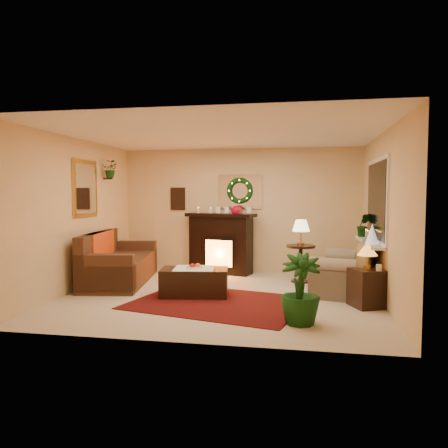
% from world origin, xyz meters
% --- Properties ---
extents(floor, '(5.00, 5.00, 0.00)m').
position_xyz_m(floor, '(0.00, 0.00, 0.00)').
color(floor, beige).
rests_on(floor, ground).
extents(ceiling, '(5.00, 5.00, 0.00)m').
position_xyz_m(ceiling, '(0.00, 0.00, 2.60)').
color(ceiling, white).
rests_on(ceiling, ground).
extents(wall_back, '(5.00, 5.00, 0.00)m').
position_xyz_m(wall_back, '(0.00, 2.25, 1.30)').
color(wall_back, '#EFD88C').
rests_on(wall_back, ground).
extents(wall_front, '(5.00, 5.00, 0.00)m').
position_xyz_m(wall_front, '(0.00, -2.25, 1.30)').
color(wall_front, '#EFD88C').
rests_on(wall_front, ground).
extents(wall_left, '(4.50, 4.50, 0.00)m').
position_xyz_m(wall_left, '(-2.50, 0.00, 1.30)').
color(wall_left, '#EFD88C').
rests_on(wall_left, ground).
extents(wall_right, '(4.50, 4.50, 0.00)m').
position_xyz_m(wall_right, '(2.50, 0.00, 1.30)').
color(wall_right, '#EFD88C').
rests_on(wall_right, ground).
extents(area_rug, '(2.87, 2.41, 0.01)m').
position_xyz_m(area_rug, '(0.05, -0.44, 0.01)').
color(area_rug, '#4B0C03').
rests_on(area_rug, floor).
extents(sofa, '(1.31, 2.33, 0.95)m').
position_xyz_m(sofa, '(-2.04, 0.75, 0.43)').
color(sofa, brown).
rests_on(sofa, floor).
extents(red_throw, '(0.80, 1.30, 0.02)m').
position_xyz_m(red_throw, '(-2.06, 0.93, 0.46)').
color(red_throw, red).
rests_on(red_throw, sofa).
extents(fireplace, '(1.35, 0.71, 1.18)m').
position_xyz_m(fireplace, '(-0.37, 2.04, 0.55)').
color(fireplace, black).
rests_on(fireplace, floor).
extents(poinsettia, '(0.23, 0.23, 0.23)m').
position_xyz_m(poinsettia, '(-0.04, 2.04, 1.30)').
color(poinsettia, '#C00020').
rests_on(poinsettia, fireplace).
extents(mantel_candle_a, '(0.07, 0.07, 0.20)m').
position_xyz_m(mantel_candle_a, '(-0.85, 2.05, 1.26)').
color(mantel_candle_a, beige).
rests_on(mantel_candle_a, fireplace).
extents(mantel_candle_b, '(0.06, 0.06, 0.19)m').
position_xyz_m(mantel_candle_b, '(-0.59, 2.03, 1.26)').
color(mantel_candle_b, white).
rests_on(mantel_candle_b, fireplace).
extents(mantel_mirror, '(0.92, 0.02, 0.72)m').
position_xyz_m(mantel_mirror, '(0.00, 2.23, 1.70)').
color(mantel_mirror, white).
rests_on(mantel_mirror, wall_back).
extents(wreath, '(0.55, 0.11, 0.55)m').
position_xyz_m(wreath, '(0.00, 2.19, 1.72)').
color(wreath, '#194719').
rests_on(wreath, wall_back).
extents(wall_art, '(0.32, 0.03, 0.48)m').
position_xyz_m(wall_art, '(-1.35, 2.23, 1.55)').
color(wall_art, '#381E11').
rests_on(wall_art, wall_back).
extents(gold_mirror, '(0.03, 0.84, 1.00)m').
position_xyz_m(gold_mirror, '(-2.48, 0.30, 1.75)').
color(gold_mirror, gold).
rests_on(gold_mirror, wall_left).
extents(hanging_plant, '(0.33, 0.28, 0.36)m').
position_xyz_m(hanging_plant, '(-2.34, 1.05, 1.97)').
color(hanging_plant, '#194719').
rests_on(hanging_plant, wall_left).
extents(loveseat, '(1.26, 1.72, 0.90)m').
position_xyz_m(loveseat, '(2.02, 0.69, 0.42)').
color(loveseat, '#B4A690').
rests_on(loveseat, floor).
extents(window_frame, '(0.03, 1.86, 1.36)m').
position_xyz_m(window_frame, '(2.48, 0.55, 1.55)').
color(window_frame, white).
rests_on(window_frame, wall_right).
extents(window_glass, '(0.02, 1.70, 1.22)m').
position_xyz_m(window_glass, '(2.47, 0.55, 1.55)').
color(window_glass, black).
rests_on(window_glass, wall_right).
extents(window_sill, '(0.22, 1.86, 0.04)m').
position_xyz_m(window_sill, '(2.38, 0.55, 0.87)').
color(window_sill, white).
rests_on(window_sill, wall_right).
extents(mini_tree, '(0.21, 0.21, 0.31)m').
position_xyz_m(mini_tree, '(2.35, 0.09, 1.04)').
color(mini_tree, silver).
rests_on(mini_tree, window_sill).
extents(sill_plant, '(0.30, 0.24, 0.54)m').
position_xyz_m(sill_plant, '(2.37, 1.22, 1.08)').
color(sill_plant, '#143517').
rests_on(sill_plant, window_sill).
extents(side_table_round, '(0.68, 0.68, 0.70)m').
position_xyz_m(side_table_round, '(1.27, 1.38, 0.32)').
color(side_table_round, black).
rests_on(side_table_round, floor).
extents(lamp_cream, '(0.32, 0.32, 0.49)m').
position_xyz_m(lamp_cream, '(1.27, 1.34, 0.88)').
color(lamp_cream, '#FCEDB7').
rests_on(lamp_cream, side_table_round).
extents(end_table_square, '(0.60, 0.60, 0.56)m').
position_xyz_m(end_table_square, '(2.26, -0.27, 0.27)').
color(end_table_square, '#3F2C18').
rests_on(end_table_square, floor).
extents(lamp_tiffany, '(0.29, 0.29, 0.43)m').
position_xyz_m(lamp_tiffany, '(2.23, -0.29, 0.74)').
color(lamp_tiffany, orange).
rests_on(lamp_tiffany, end_table_square).
extents(coffee_table, '(1.14, 0.73, 0.45)m').
position_xyz_m(coffee_table, '(-0.41, -0.06, 0.21)').
color(coffee_table, '#53321A').
rests_on(coffee_table, floor).
extents(fruit_bowl, '(0.27, 0.27, 0.06)m').
position_xyz_m(fruit_bowl, '(-0.40, -0.07, 0.45)').
color(fruit_bowl, white).
rests_on(fruit_bowl, coffee_table).
extents(floor_palm, '(1.65, 1.65, 2.70)m').
position_xyz_m(floor_palm, '(1.28, -1.31, 0.45)').
color(floor_palm, '#204320').
rests_on(floor_palm, floor).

